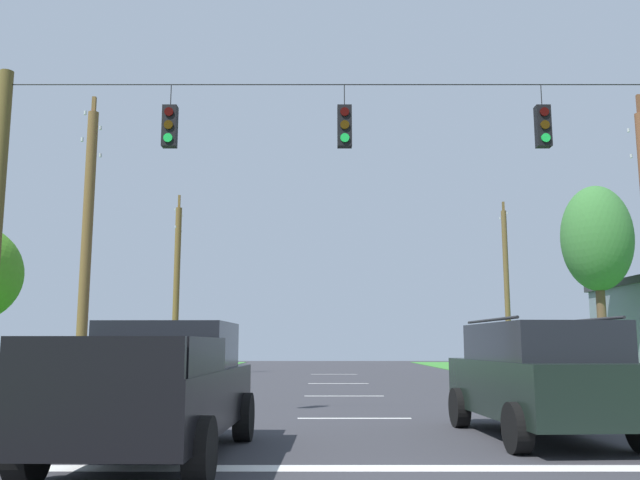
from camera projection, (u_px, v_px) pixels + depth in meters
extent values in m
cube|color=white|center=(376.00, 468.00, 8.81)|extent=(13.88, 0.45, 0.01)
cube|color=white|center=(353.00, 418.00, 14.74)|extent=(2.50, 0.15, 0.01)
cube|color=white|center=(343.00, 396.00, 21.07)|extent=(2.50, 0.15, 0.01)
cube|color=white|center=(337.00, 383.00, 27.74)|extent=(2.50, 0.15, 0.01)
cube|color=white|center=(333.00, 374.00, 36.21)|extent=(2.50, 0.15, 0.01)
cylinder|color=black|center=(355.00, 85.00, 15.16)|extent=(15.84, 0.02, 0.02)
cylinder|color=black|center=(170.00, 95.00, 15.12)|extent=(0.02, 0.02, 0.51)
cube|color=black|center=(169.00, 126.00, 15.00)|extent=(0.32, 0.24, 0.95)
cylinder|color=#310503|center=(168.00, 112.00, 14.91)|extent=(0.20, 0.04, 0.20)
cylinder|color=#352203|center=(167.00, 125.00, 14.87)|extent=(0.20, 0.04, 0.20)
cylinder|color=green|center=(167.00, 138.00, 14.82)|extent=(0.20, 0.04, 0.20)
cylinder|color=black|center=(343.00, 95.00, 15.12)|extent=(0.02, 0.02, 0.51)
cube|color=black|center=(343.00, 127.00, 15.01)|extent=(0.32, 0.24, 0.95)
cylinder|color=#310503|center=(344.00, 112.00, 14.92)|extent=(0.20, 0.04, 0.20)
cylinder|color=#352203|center=(344.00, 125.00, 14.87)|extent=(0.20, 0.04, 0.20)
cylinder|color=green|center=(344.00, 138.00, 14.83)|extent=(0.20, 0.04, 0.20)
cylinder|color=black|center=(540.00, 96.00, 15.13)|extent=(0.02, 0.02, 0.51)
cube|color=black|center=(542.00, 127.00, 15.02)|extent=(0.32, 0.24, 0.95)
cylinder|color=#310503|center=(543.00, 112.00, 14.93)|extent=(0.20, 0.04, 0.20)
cylinder|color=#352203|center=(544.00, 125.00, 14.88)|extent=(0.20, 0.04, 0.20)
cylinder|color=green|center=(545.00, 138.00, 14.83)|extent=(0.20, 0.04, 0.20)
cube|color=black|center=(156.00, 400.00, 9.60)|extent=(2.13, 5.45, 0.85)
cube|color=black|center=(169.00, 345.00, 10.36)|extent=(1.89, 1.94, 0.70)
cube|color=black|center=(55.00, 355.00, 8.38)|extent=(0.16, 2.38, 0.45)
cube|color=black|center=(204.00, 356.00, 8.34)|extent=(0.16, 2.38, 0.45)
cube|color=black|center=(92.00, 358.00, 7.08)|extent=(1.96, 0.15, 0.45)
cylinder|color=black|center=(125.00, 417.00, 11.37)|extent=(0.30, 0.81, 0.80)
cylinder|color=black|center=(242.00, 417.00, 11.33)|extent=(0.30, 0.81, 0.80)
cylinder|color=black|center=(26.00, 451.00, 7.74)|extent=(0.30, 0.81, 0.80)
cylinder|color=black|center=(199.00, 451.00, 7.70)|extent=(0.30, 0.81, 0.80)
cube|color=black|center=(537.00, 388.00, 11.73)|extent=(2.23, 4.91, 0.95)
cube|color=black|center=(538.00, 342.00, 11.71)|extent=(1.98, 3.30, 0.65)
cylinder|color=black|center=(489.00, 320.00, 11.72)|extent=(0.21, 2.72, 0.05)
cylinder|color=black|center=(584.00, 320.00, 11.82)|extent=(0.21, 2.72, 0.05)
cylinder|color=black|center=(458.00, 407.00, 13.21)|extent=(0.30, 0.77, 0.76)
cylinder|color=black|center=(555.00, 407.00, 13.33)|extent=(0.30, 0.77, 0.76)
cylinder|color=black|center=(516.00, 428.00, 9.99)|extent=(0.30, 0.77, 0.76)
cube|color=silver|center=(530.00, 376.00, 20.16)|extent=(1.99, 4.38, 0.70)
cube|color=black|center=(529.00, 356.00, 20.25)|extent=(1.71, 2.17, 0.50)
cylinder|color=black|center=(490.00, 385.00, 21.54)|extent=(0.25, 0.65, 0.64)
cylinder|color=black|center=(547.00, 385.00, 21.47)|extent=(0.25, 0.65, 0.64)
cylinder|color=black|center=(511.00, 391.00, 18.74)|extent=(0.25, 0.65, 0.64)
cylinder|color=black|center=(577.00, 391.00, 18.66)|extent=(0.25, 0.65, 0.64)
cube|color=brown|center=(639.00, 126.00, 21.41)|extent=(0.12, 0.12, 2.07)
cylinder|color=#B2B7BC|center=(627.00, 130.00, 22.24)|extent=(0.08, 0.08, 0.12)
cylinder|color=#B2B7BC|center=(630.00, 156.00, 22.04)|extent=(0.08, 0.08, 0.12)
cylinder|color=brown|center=(506.00, 291.00, 36.08)|extent=(0.28, 0.28, 8.84)
cube|color=brown|center=(503.00, 218.00, 36.70)|extent=(0.12, 0.12, 1.81)
cylinder|color=#B2B7BC|center=(499.00, 218.00, 37.43)|extent=(0.08, 0.08, 0.12)
cylinder|color=#B2B7BC|center=(506.00, 213.00, 36.00)|extent=(0.08, 0.08, 0.12)
cylinder|color=brown|center=(85.00, 250.00, 20.93)|extent=(0.33, 0.33, 9.01)
cube|color=brown|center=(92.00, 124.00, 21.56)|extent=(0.12, 0.12, 1.84)
cylinder|color=#B2B7BC|center=(99.00, 128.00, 22.31)|extent=(0.08, 0.08, 0.12)
cylinder|color=#B2B7BC|center=(84.00, 113.00, 20.85)|extent=(0.08, 0.08, 0.12)
cube|color=brown|center=(90.00, 151.00, 21.42)|extent=(0.12, 0.12, 2.17)
cylinder|color=#B2B7BC|center=(99.00, 155.00, 22.30)|extent=(0.08, 0.08, 0.12)
cylinder|color=#B2B7BC|center=(81.00, 139.00, 20.58)|extent=(0.08, 0.08, 0.12)
cylinder|color=brown|center=(175.00, 290.00, 35.96)|extent=(0.33, 0.33, 8.98)
cube|color=brown|center=(178.00, 215.00, 36.59)|extent=(0.12, 0.12, 2.22)
cylinder|color=#B2B7BC|center=(181.00, 216.00, 37.49)|extent=(0.08, 0.08, 0.12)
cylinder|color=#B2B7BC|center=(174.00, 210.00, 35.73)|extent=(0.08, 0.08, 0.12)
cube|color=brown|center=(177.00, 231.00, 36.45)|extent=(0.12, 0.12, 1.83)
cylinder|color=#B2B7BC|center=(180.00, 231.00, 37.19)|extent=(0.08, 0.08, 0.12)
cylinder|color=#B2B7BC|center=(174.00, 227.00, 35.75)|extent=(0.08, 0.08, 0.12)
cylinder|color=brown|center=(601.00, 326.00, 26.42)|extent=(0.36, 0.36, 4.65)
ellipsoid|color=#367133|center=(595.00, 238.00, 26.95)|extent=(2.79, 2.79, 4.26)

